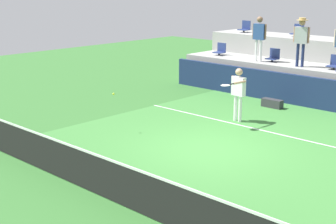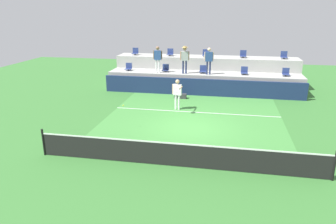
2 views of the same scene
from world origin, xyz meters
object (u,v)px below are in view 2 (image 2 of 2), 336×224
stadium_chair_upper_left (170,53)px  tennis_player (177,91)px  stadium_chair_lower_left (166,69)px  spectator_with_hat (185,57)px  stadium_chair_upper_far_right (284,56)px  spectator_in_grey (209,58)px  stadium_chair_lower_far_right (286,73)px  tennis_ball (123,105)px  stadium_chair_upper_center (206,54)px  stadium_chair_upper_far_left (135,52)px  stadium_chair_lower_right (244,71)px  stadium_chair_upper_right (243,55)px  equipment_bag (180,96)px  stadium_chair_lower_far_left (129,67)px  spectator_leaning_on_rail (158,57)px  stadium_chair_lower_center (203,70)px

stadium_chair_upper_left → tennis_player: 6.64m
stadium_chair_lower_left → spectator_with_hat: (1.38, -0.38, 0.91)m
stadium_chair_upper_left → stadium_chair_upper_far_right: (8.00, 0.00, 0.00)m
stadium_chair_upper_far_right → spectator_in_grey: (-5.03, -2.18, 0.00)m
stadium_chair_lower_far_right → spectator_with_hat: 6.64m
stadium_chair_upper_left → stadium_chair_upper_far_right: same height
tennis_ball → stadium_chair_upper_center: bearing=72.8°
stadium_chair_upper_far_left → stadium_chair_lower_right: bearing=-12.7°
stadium_chair_upper_left → stadium_chair_upper_right: same height
stadium_chair_upper_far_left → equipment_bag: (4.05, -3.96, -2.16)m
tennis_player → tennis_ball: 3.98m
stadium_chair_lower_right → stadium_chair_lower_far_right: 2.62m
stadium_chair_lower_far_right → stadium_chair_lower_far_left: bearing=180.0°
stadium_chair_upper_left → spectator_with_hat: 2.58m
stadium_chair_lower_right → stadium_chair_upper_right: (-0.07, 1.80, 0.85)m
stadium_chair_lower_right → spectator_in_grey: size_ratio=0.30×
stadium_chair_lower_far_right → stadium_chair_upper_far_left: size_ratio=1.00×
stadium_chair_lower_far_right → equipment_bag: stadium_chair_lower_far_right is taller
stadium_chair_lower_left → spectator_leaning_on_rail: spectator_leaning_on_rail is taller
stadium_chair_lower_right → tennis_ball: (-5.74, -7.97, -0.31)m
stadium_chair_upper_center → spectator_leaning_on_rail: 3.76m
stadium_chair_upper_far_left → stadium_chair_upper_center: same height
tennis_ball → stadium_chair_lower_right: bearing=54.3°
stadium_chair_lower_left → tennis_player: 4.81m
stadium_chair_upper_left → spectator_in_grey: bearing=-36.3°
stadium_chair_lower_center → stadium_chair_upper_far_left: (-5.25, 1.80, 0.85)m
stadium_chair_upper_right → tennis_player: size_ratio=0.30×
spectator_leaning_on_rail → spectator_with_hat: (1.84, 0.00, 0.05)m
stadium_chair_upper_far_right → spectator_leaning_on_rail: size_ratio=0.29×
stadium_chair_upper_right → stadium_chair_lower_far_right: bearing=-33.7°
stadium_chair_upper_far_left → stadium_chair_upper_left: size_ratio=1.00×
stadium_chair_lower_right → equipment_bag: (-3.94, -2.16, -1.31)m
stadium_chair_upper_far_right → stadium_chair_lower_center: bearing=-161.6°
stadium_chair_lower_far_left → spectator_leaning_on_rail: size_ratio=0.29×
tennis_ball → equipment_bag: size_ratio=0.09×
stadium_chair_upper_center → stadium_chair_upper_far_right: size_ratio=1.00×
stadium_chair_lower_left → stadium_chair_lower_center: same height
stadium_chair_lower_left → stadium_chair_upper_left: 1.99m
stadium_chair_lower_left → stadium_chair_lower_right: 5.32m
stadium_chair_upper_far_left → spectator_leaning_on_rail: 3.11m
stadium_chair_upper_center → stadium_chair_upper_right: bearing=0.0°
spectator_with_hat → stadium_chair_upper_left: bearing=122.3°
stadium_chair_lower_right → tennis_ball: size_ratio=7.65×
stadium_chair_lower_far_right → spectator_in_grey: (-4.97, -0.38, 0.85)m
stadium_chair_upper_far_right → spectator_in_grey: 5.48m
stadium_chair_lower_far_left → stadium_chair_upper_left: stadium_chair_upper_left is taller
stadium_chair_lower_far_left → stadium_chair_upper_left: 3.32m
stadium_chair_lower_far_right → spectator_with_hat: size_ratio=0.29×
stadium_chair_lower_far_left → spectator_leaning_on_rail: 2.39m
stadium_chair_lower_far_left → spectator_in_grey: (5.63, -0.38, 0.85)m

